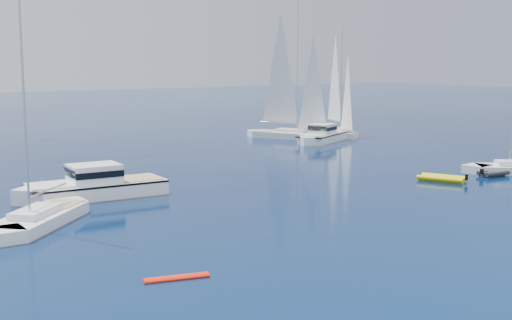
{
  "coord_description": "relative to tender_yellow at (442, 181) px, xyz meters",
  "views": [
    {
      "loc": [
        -33.41,
        -17.82,
        9.93
      ],
      "look_at": [
        -2.57,
        24.31,
        2.2
      ],
      "focal_mm": 47.13,
      "sensor_mm": 36.0,
      "label": 1
    }
  ],
  "objects": [
    {
      "name": "sailboat_sails_far",
      "position": [
        16.74,
        30.69,
        0.0
      ],
      "size": [
        5.55,
        10.63,
        15.13
      ],
      "primitive_type": null,
      "rotation": [
        0.0,
        0.0,
        2.85
      ],
      "color": "white",
      "rests_on": "ground"
    },
    {
      "name": "motor_cruiser_distant",
      "position": [
        10.28,
        26.52,
        0.0
      ],
      "size": [
        11.19,
        7.52,
        2.83
      ],
      "primitive_type": null,
      "rotation": [
        0.0,
        0.0,
        2.0
      ],
      "color": "silver",
      "rests_on": "ground"
    },
    {
      "name": "kayak_orange",
      "position": [
        -30.46,
        -9.15,
        0.0
      ],
      "size": [
        3.08,
        1.4,
        0.3
      ],
      "primitive_type": null,
      "rotation": [
        0.0,
        0.0,
        1.28
      ],
      "color": "red",
      "rests_on": "ground"
    },
    {
      "name": "sailboat_mid_l",
      "position": [
        -32.1,
        4.77,
        0.0
      ],
      "size": [
        10.14,
        9.78,
        16.45
      ],
      "primitive_type": null,
      "rotation": [
        0.0,
        0.0,
        2.33
      ],
      "color": "white",
      "rests_on": "ground"
    },
    {
      "name": "tender_yellow",
      "position": [
        0.0,
        0.0,
        0.0
      ],
      "size": [
        3.52,
        4.52,
        0.95
      ],
      "primitive_type": null,
      "rotation": [
        0.0,
        0.0,
        0.39
      ],
      "color": "yellow",
      "rests_on": "ground"
    },
    {
      "name": "motor_cruiser_centre",
      "position": [
        -26.22,
        10.85,
        0.0
      ],
      "size": [
        12.16,
        4.69,
        3.12
      ],
      "primitive_type": null,
      "rotation": [
        0.0,
        0.0,
        1.48
      ],
      "color": "white",
      "rests_on": "ground"
    },
    {
      "name": "tender_grey_near",
      "position": [
        5.6,
        -1.04,
        0.0
      ],
      "size": [
        3.02,
        1.98,
        0.95
      ],
      "primitive_type": null,
      "rotation": [
        0.0,
        0.0,
        4.59
      ],
      "color": "black",
      "rests_on": "ground"
    },
    {
      "name": "sailboat_sails_r",
      "position": [
        9.27,
        31.9,
        0.0
      ],
      "size": [
        8.38,
        12.78,
        18.52
      ],
      "primitive_type": null,
      "rotation": [
        0.0,
        0.0,
        3.59
      ],
      "color": "silver",
      "rests_on": "ground"
    }
  ]
}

